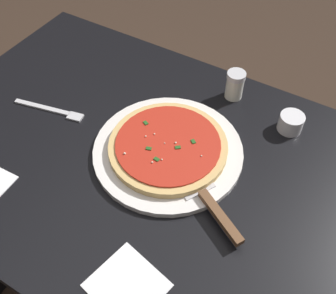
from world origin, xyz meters
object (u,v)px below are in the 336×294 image
(pizza, at_px, (168,146))
(pizza_server, at_px, (209,202))
(napkin_loose_left, at_px, (127,285))
(parmesan_shaker, at_px, (235,85))
(serving_plate, at_px, (168,151))
(cup_small_sauce, at_px, (291,123))
(fork, at_px, (52,111))

(pizza, bearing_deg, pizza_server, -29.55)
(napkin_loose_left, height_order, parmesan_shaker, parmesan_shaker)
(serving_plate, distance_m, cup_small_sauce, 0.29)
(pizza_server, distance_m, napkin_loose_left, 0.22)
(pizza_server, relative_size, cup_small_sauce, 3.74)
(pizza_server, xyz_separation_m, cup_small_sauce, (0.07, 0.29, 0.00))
(pizza_server, bearing_deg, serving_plate, 150.44)
(serving_plate, bearing_deg, napkin_loose_left, -72.74)
(parmesan_shaker, bearing_deg, napkin_loose_left, -85.29)
(pizza, height_order, cup_small_sauce, cup_small_sauce)
(cup_small_sauce, xyz_separation_m, napkin_loose_left, (-0.12, -0.50, -0.02))
(serving_plate, distance_m, fork, 0.31)
(pizza_server, height_order, parmesan_shaker, parmesan_shaker)
(parmesan_shaker, bearing_deg, pizza_server, -73.98)
(cup_small_sauce, bearing_deg, pizza_server, -103.22)
(serving_plate, height_order, pizza_server, pizza_server)
(pizza_server, bearing_deg, fork, 174.06)
(serving_plate, bearing_deg, pizza, -121.34)
(pizza, relative_size, fork, 1.42)
(pizza, xyz_separation_m, pizza_server, (0.14, -0.08, -0.00))
(serving_plate, height_order, napkin_loose_left, serving_plate)
(pizza_server, xyz_separation_m, fork, (-0.45, 0.05, -0.02))
(cup_small_sauce, height_order, napkin_loose_left, cup_small_sauce)
(pizza, xyz_separation_m, fork, (-0.31, -0.03, -0.02))
(pizza_server, relative_size, fork, 1.15)
(pizza_server, xyz_separation_m, napkin_loose_left, (-0.05, -0.22, -0.02))
(parmesan_shaker, bearing_deg, fork, -142.23)
(pizza, xyz_separation_m, cup_small_sauce, (0.21, 0.21, -0.00))
(cup_small_sauce, bearing_deg, fork, -155.10)
(serving_plate, relative_size, fork, 1.80)
(pizza, distance_m, cup_small_sauce, 0.29)
(serving_plate, relative_size, cup_small_sauce, 5.85)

